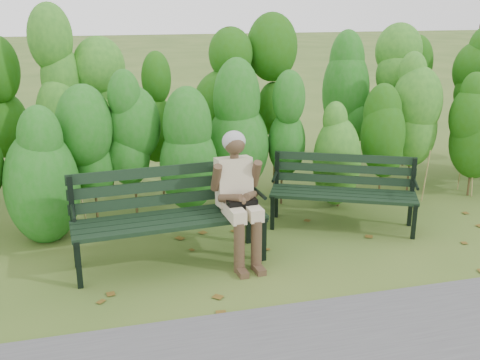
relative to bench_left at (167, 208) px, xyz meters
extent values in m
plane|color=#36551C|center=(0.78, -0.23, -0.55)|extent=(80.00, 80.00, 0.00)
cylinder|color=#47381E|center=(-1.36, 1.07, -0.15)|extent=(0.03, 0.03, 0.80)
ellipsoid|color=#1B6E15|center=(-1.36, 1.07, 0.49)|extent=(0.64, 0.64, 1.44)
cylinder|color=#47381E|center=(-0.75, 1.07, -0.15)|extent=(0.03, 0.03, 0.80)
ellipsoid|color=#1B6E15|center=(-0.75, 1.07, 0.49)|extent=(0.64, 0.64, 1.44)
cylinder|color=#47381E|center=(-0.14, 1.07, -0.15)|extent=(0.03, 0.03, 0.80)
ellipsoid|color=#1B6E15|center=(-0.14, 1.07, 0.49)|extent=(0.64, 0.64, 1.44)
cylinder|color=#47381E|center=(0.47, 1.07, -0.15)|extent=(0.03, 0.03, 0.80)
ellipsoid|color=#1B6E15|center=(0.47, 1.07, 0.49)|extent=(0.64, 0.64, 1.44)
cylinder|color=#47381E|center=(1.08, 1.07, -0.15)|extent=(0.03, 0.03, 0.80)
ellipsoid|color=#1B6E15|center=(1.08, 1.07, 0.49)|extent=(0.64, 0.64, 1.44)
cylinder|color=#47381E|center=(1.69, 1.07, -0.15)|extent=(0.03, 0.03, 0.80)
ellipsoid|color=#1B6E15|center=(1.69, 1.07, 0.49)|extent=(0.64, 0.64, 1.44)
cylinder|color=#47381E|center=(2.31, 1.07, -0.15)|extent=(0.03, 0.03, 0.80)
ellipsoid|color=#1B6E15|center=(2.31, 1.07, 0.49)|extent=(0.64, 0.64, 1.44)
cylinder|color=#47381E|center=(2.92, 1.07, -0.15)|extent=(0.03, 0.03, 0.80)
ellipsoid|color=#1B6E15|center=(2.92, 1.07, 0.49)|extent=(0.64, 0.64, 1.44)
cylinder|color=#47381E|center=(3.53, 1.07, -0.15)|extent=(0.03, 0.03, 0.80)
ellipsoid|color=#1B6E15|center=(3.53, 1.07, 0.49)|extent=(0.64, 0.64, 1.44)
cylinder|color=#47381E|center=(4.14, 1.07, -0.15)|extent=(0.03, 0.03, 0.80)
ellipsoid|color=#1B6E15|center=(4.14, 1.07, 0.49)|extent=(0.64, 0.64, 1.44)
cylinder|color=#47381E|center=(-1.14, 2.07, 0.00)|extent=(0.04, 0.04, 1.10)
ellipsoid|color=#225A0C|center=(-1.14, 2.07, 0.88)|extent=(0.70, 0.70, 1.98)
cylinder|color=#47381E|center=(-0.38, 2.07, 0.00)|extent=(0.04, 0.04, 1.10)
ellipsoid|color=#225A0C|center=(-0.38, 2.07, 0.88)|extent=(0.70, 0.70, 1.98)
cylinder|color=#47381E|center=(0.39, 2.07, 0.00)|extent=(0.04, 0.04, 1.10)
ellipsoid|color=#225A0C|center=(0.39, 2.07, 0.88)|extent=(0.70, 0.70, 1.98)
cylinder|color=#47381E|center=(1.16, 2.07, 0.00)|extent=(0.04, 0.04, 1.10)
ellipsoid|color=#225A0C|center=(1.16, 2.07, 0.88)|extent=(0.70, 0.70, 1.98)
cylinder|color=#47381E|center=(1.93, 2.07, 0.00)|extent=(0.04, 0.04, 1.10)
ellipsoid|color=#225A0C|center=(1.93, 2.07, 0.88)|extent=(0.70, 0.70, 1.98)
cylinder|color=#47381E|center=(2.70, 2.07, 0.00)|extent=(0.04, 0.04, 1.10)
ellipsoid|color=#225A0C|center=(2.70, 2.07, 0.88)|extent=(0.70, 0.70, 1.98)
cylinder|color=#47381E|center=(3.46, 2.07, 0.00)|extent=(0.04, 0.04, 1.10)
ellipsoid|color=#225A0C|center=(3.46, 2.07, 0.88)|extent=(0.70, 0.70, 1.98)
cylinder|color=#47381E|center=(4.23, 2.07, 0.00)|extent=(0.04, 0.04, 1.10)
ellipsoid|color=#225A0C|center=(4.23, 2.07, 0.88)|extent=(0.70, 0.70, 1.98)
cylinder|color=#47381E|center=(5.00, 2.07, 0.00)|extent=(0.04, 0.04, 1.10)
ellipsoid|color=#225A0C|center=(5.00, 2.07, 0.88)|extent=(0.70, 0.70, 1.98)
cube|color=brown|center=(-0.33, 0.24, -0.55)|extent=(0.11, 0.11, 0.01)
cube|color=brown|center=(-1.11, -0.07, -0.55)|extent=(0.11, 0.11, 0.01)
cube|color=brown|center=(-0.24, -0.27, -0.55)|extent=(0.11, 0.11, 0.01)
cube|color=brown|center=(-0.35, -0.76, -0.55)|extent=(0.11, 0.11, 0.01)
cube|color=brown|center=(-0.67, -0.48, -0.55)|extent=(0.09, 0.10, 0.01)
cube|color=brown|center=(0.75, -0.66, -0.55)|extent=(0.08, 0.10, 0.01)
cube|color=brown|center=(0.28, 0.22, -0.55)|extent=(0.11, 0.11, 0.01)
cube|color=brown|center=(1.00, -1.12, -0.55)|extent=(0.11, 0.11, 0.01)
cube|color=brown|center=(1.72, -1.40, -0.55)|extent=(0.08, 0.10, 0.01)
cube|color=brown|center=(1.89, -0.98, -0.55)|extent=(0.09, 0.10, 0.01)
cube|color=brown|center=(2.96, -0.59, -0.55)|extent=(0.09, 0.11, 0.01)
cube|color=brown|center=(1.38, -0.17, -0.55)|extent=(0.09, 0.10, 0.01)
cube|color=brown|center=(0.03, 0.11, -0.55)|extent=(0.11, 0.11, 0.01)
cube|color=brown|center=(2.07, -0.73, -0.55)|extent=(0.09, 0.10, 0.01)
cube|color=brown|center=(1.69, 0.76, -0.55)|extent=(0.11, 0.11, 0.01)
cube|color=black|center=(0.02, -0.31, -0.08)|extent=(1.89, 0.25, 0.04)
cube|color=black|center=(0.01, -0.18, -0.08)|extent=(1.89, 0.25, 0.04)
cube|color=black|center=(0.00, -0.05, -0.08)|extent=(1.89, 0.25, 0.04)
cube|color=black|center=(-0.01, 0.08, -0.08)|extent=(1.89, 0.25, 0.04)
cube|color=black|center=(-0.01, 0.18, 0.03)|extent=(1.88, 0.19, 0.11)
cube|color=black|center=(-0.01, 0.19, 0.18)|extent=(1.88, 0.19, 0.11)
cube|color=black|center=(-0.01, 0.21, 0.32)|extent=(1.88, 0.19, 0.11)
cube|color=black|center=(-0.87, -0.39, -0.32)|extent=(0.06, 0.06, 0.47)
cube|color=black|center=(-0.91, 0.06, -0.08)|extent=(0.06, 0.06, 0.94)
cube|color=black|center=(-0.89, -0.18, -0.10)|extent=(0.09, 0.53, 0.04)
cylinder|color=black|center=(-0.89, -0.23, 0.13)|extent=(0.06, 0.39, 0.04)
cube|color=black|center=(0.92, -0.26, -0.32)|extent=(0.06, 0.06, 0.47)
cube|color=black|center=(0.89, 0.19, -0.08)|extent=(0.06, 0.06, 0.94)
cube|color=black|center=(0.91, -0.05, -0.10)|extent=(0.09, 0.53, 0.04)
cylinder|color=black|center=(0.91, -0.10, 0.13)|extent=(0.06, 0.39, 0.04)
cube|color=black|center=(1.97, 0.17, -0.14)|extent=(1.53, 0.78, 0.04)
cube|color=black|center=(2.02, 0.27, -0.14)|extent=(1.53, 0.78, 0.04)
cube|color=black|center=(2.07, 0.37, -0.14)|extent=(1.53, 0.78, 0.04)
cube|color=black|center=(2.12, 0.48, -0.14)|extent=(1.53, 0.78, 0.04)
cube|color=black|center=(2.15, 0.55, -0.04)|extent=(1.51, 0.73, 0.10)
cube|color=black|center=(2.16, 0.57, 0.08)|extent=(1.51, 0.73, 0.10)
cube|color=black|center=(2.16, 0.58, 0.21)|extent=(1.51, 0.73, 0.10)
cube|color=black|center=(1.26, 0.48, -0.35)|extent=(0.06, 0.06, 0.41)
cube|color=black|center=(1.42, 0.84, -0.14)|extent=(0.06, 0.06, 0.82)
cube|color=black|center=(1.33, 0.65, -0.16)|extent=(0.23, 0.43, 0.04)
cylinder|color=black|center=(1.32, 0.61, 0.04)|extent=(0.17, 0.32, 0.03)
cube|color=black|center=(2.68, -0.17, -0.35)|extent=(0.06, 0.06, 0.41)
cube|color=black|center=(2.85, 0.18, -0.14)|extent=(0.06, 0.06, 0.82)
cube|color=black|center=(2.76, -0.01, -0.16)|extent=(0.23, 0.43, 0.04)
cylinder|color=black|center=(2.74, -0.05, 0.04)|extent=(0.17, 0.32, 0.03)
cube|color=beige|center=(0.61, -0.28, 0.00)|extent=(0.17, 0.42, 0.13)
cube|color=beige|center=(0.79, -0.27, 0.00)|extent=(0.17, 0.42, 0.13)
cylinder|color=#4A3624|center=(0.62, -0.44, -0.30)|extent=(0.11, 0.11, 0.51)
cylinder|color=#4A3624|center=(0.80, -0.43, -0.30)|extent=(0.11, 0.11, 0.51)
cube|color=#4A3624|center=(0.63, -0.52, -0.53)|extent=(0.10, 0.20, 0.06)
cube|color=#4A3624|center=(0.80, -0.51, -0.53)|extent=(0.10, 0.20, 0.06)
cube|color=beige|center=(0.68, -0.01, 0.23)|extent=(0.37, 0.27, 0.51)
cylinder|color=#4A3624|center=(0.68, -0.03, 0.49)|extent=(0.09, 0.09, 0.10)
sphere|color=#4A3624|center=(0.68, -0.04, 0.62)|extent=(0.21, 0.21, 0.21)
ellipsoid|color=gray|center=(0.68, -0.01, 0.64)|extent=(0.24, 0.22, 0.21)
cylinder|color=#4A3624|center=(0.48, -0.10, 0.31)|extent=(0.10, 0.21, 0.30)
cylinder|color=#4A3624|center=(0.89, -0.07, 0.31)|extent=(0.10, 0.21, 0.30)
cylinder|color=#4A3624|center=(0.59, -0.22, 0.13)|extent=(0.24, 0.25, 0.13)
cylinder|color=#4A3624|center=(0.80, -0.21, 0.13)|extent=(0.21, 0.26, 0.13)
sphere|color=#4A3624|center=(0.70, -0.27, 0.11)|extent=(0.11, 0.11, 0.11)
cube|color=black|center=(0.70, -0.26, 0.04)|extent=(0.30, 0.14, 0.16)
camera|label=1|loc=(-0.63, -5.22, 1.97)|focal=42.00mm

